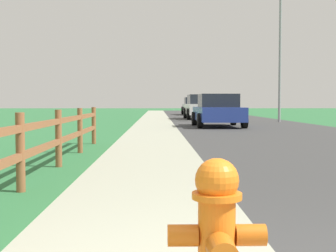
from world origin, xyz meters
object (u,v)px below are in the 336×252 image
Objects in this scene: parked_car_white at (201,107)px; parked_car_silver at (194,106)px; parked_suv_blue at (218,111)px; fire_hydrant at (217,225)px; street_lamp at (282,43)px.

parked_car_silver is (0.39, 10.50, -0.05)m from parked_car_white.
parked_suv_blue is at bearing -90.84° from parked_car_white.
fire_hydrant is at bearing -97.59° from parked_suv_blue.
parked_car_silver reaches higher than parked_suv_blue.
fire_hydrant is 38.33m from parked_car_silver.
parked_suv_blue is at bearing -91.52° from parked_car_silver.
street_lamp reaches higher than parked_car_silver.
parked_suv_blue is 20.16m from parked_car_silver.
parked_car_silver is 0.66× the size of street_lamp.
street_lamp is (4.02, -4.85, 3.54)m from parked_car_white.
street_lamp reaches higher than parked_suv_blue.
fire_hydrant is at bearing -95.25° from parked_car_white.
parked_car_silver is at bearing 85.60° from fire_hydrant.
fire_hydrant is 0.18× the size of parked_suv_blue.
fire_hydrant is at bearing -94.40° from parked_car_silver.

